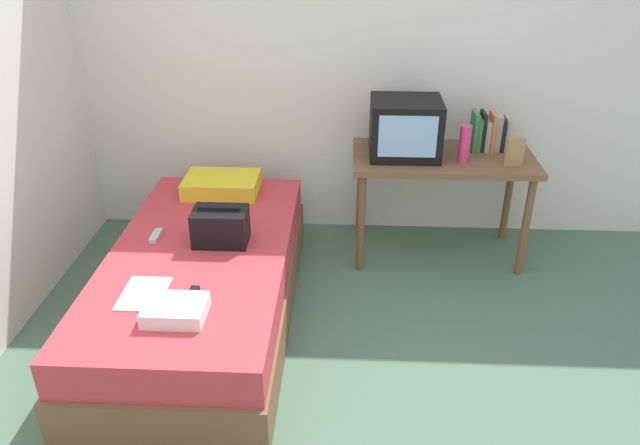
{
  "coord_description": "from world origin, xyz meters",
  "views": [
    {
      "loc": [
        -0.1,
        -2.09,
        2.16
      ],
      "look_at": [
        -0.26,
        0.94,
        0.55
      ],
      "focal_mm": 33.91,
      "sensor_mm": 36.0,
      "label": 1
    }
  ],
  "objects_px": {
    "picture_frame": "(515,152)",
    "magazine": "(144,294)",
    "water_bottle": "(465,144)",
    "remote_silver": "(156,236)",
    "handbag": "(221,226)",
    "remote_dark": "(192,296)",
    "book_row": "(488,132)",
    "folded_towel": "(175,310)",
    "tv": "(405,128)",
    "desk": "(442,168)",
    "bed": "(203,285)",
    "pillow": "(222,185)"
  },
  "relations": [
    {
      "from": "book_row",
      "to": "remote_silver",
      "type": "relative_size",
      "value": 1.73
    },
    {
      "from": "folded_towel",
      "to": "remote_silver",
      "type": "bearing_deg",
      "value": 112.98
    },
    {
      "from": "water_bottle",
      "to": "picture_frame",
      "type": "relative_size",
      "value": 1.33
    },
    {
      "from": "handbag",
      "to": "folded_towel",
      "type": "bearing_deg",
      "value": -96.21
    },
    {
      "from": "desk",
      "to": "folded_towel",
      "type": "height_order",
      "value": "desk"
    },
    {
      "from": "handbag",
      "to": "remote_dark",
      "type": "relative_size",
      "value": 1.92
    },
    {
      "from": "magazine",
      "to": "remote_dark",
      "type": "distance_m",
      "value": 0.25
    },
    {
      "from": "bed",
      "to": "handbag",
      "type": "xyz_separation_m",
      "value": [
        0.11,
        0.09,
        0.34
      ]
    },
    {
      "from": "desk",
      "to": "book_row",
      "type": "height_order",
      "value": "book_row"
    },
    {
      "from": "pillow",
      "to": "remote_silver",
      "type": "relative_size",
      "value": 3.33
    },
    {
      "from": "bed",
      "to": "tv",
      "type": "bearing_deg",
      "value": 35.29
    },
    {
      "from": "tv",
      "to": "remote_silver",
      "type": "xyz_separation_m",
      "value": [
        -1.44,
        -0.7,
        -0.43
      ]
    },
    {
      "from": "remote_silver",
      "to": "book_row",
      "type": "bearing_deg",
      "value": 22.72
    },
    {
      "from": "magazine",
      "to": "remote_dark",
      "type": "height_order",
      "value": "remote_dark"
    },
    {
      "from": "book_row",
      "to": "picture_frame",
      "type": "relative_size",
      "value": 1.41
    },
    {
      "from": "desk",
      "to": "remote_silver",
      "type": "relative_size",
      "value": 8.06
    },
    {
      "from": "pillow",
      "to": "handbag",
      "type": "xyz_separation_m",
      "value": [
        0.13,
        -0.65,
        0.05
      ]
    },
    {
      "from": "tv",
      "to": "book_row",
      "type": "distance_m",
      "value": 0.57
    },
    {
      "from": "picture_frame",
      "to": "remote_dark",
      "type": "relative_size",
      "value": 1.13
    },
    {
      "from": "handbag",
      "to": "magazine",
      "type": "relative_size",
      "value": 1.03
    },
    {
      "from": "bed",
      "to": "tv",
      "type": "xyz_separation_m",
      "value": [
        1.17,
        0.83,
        0.67
      ]
    },
    {
      "from": "remote_silver",
      "to": "folded_towel",
      "type": "distance_m",
      "value": 0.8
    },
    {
      "from": "picture_frame",
      "to": "folded_towel",
      "type": "distance_m",
      "value": 2.23
    },
    {
      "from": "remote_silver",
      "to": "folded_towel",
      "type": "bearing_deg",
      "value": -67.02
    },
    {
      "from": "desk",
      "to": "pillow",
      "type": "distance_m",
      "value": 1.44
    },
    {
      "from": "desk",
      "to": "remote_silver",
      "type": "height_order",
      "value": "desk"
    },
    {
      "from": "book_row",
      "to": "bed",
      "type": "bearing_deg",
      "value": -150.91
    },
    {
      "from": "tv",
      "to": "picture_frame",
      "type": "distance_m",
      "value": 0.68
    },
    {
      "from": "tv",
      "to": "folded_towel",
      "type": "xyz_separation_m",
      "value": [
        -1.13,
        -1.44,
        -0.4
      ]
    },
    {
      "from": "book_row",
      "to": "remote_silver",
      "type": "distance_m",
      "value": 2.19
    },
    {
      "from": "remote_silver",
      "to": "tv",
      "type": "bearing_deg",
      "value": 26.04
    },
    {
      "from": "tv",
      "to": "desk",
      "type": "bearing_deg",
      "value": 0.66
    },
    {
      "from": "bed",
      "to": "remote_silver",
      "type": "height_order",
      "value": "remote_silver"
    },
    {
      "from": "desk",
      "to": "remote_silver",
      "type": "bearing_deg",
      "value": -157.4
    },
    {
      "from": "bed",
      "to": "book_row",
      "type": "height_order",
      "value": "book_row"
    },
    {
      "from": "tv",
      "to": "magazine",
      "type": "distance_m",
      "value": 1.89
    },
    {
      "from": "magazine",
      "to": "remote_silver",
      "type": "height_order",
      "value": "remote_silver"
    },
    {
      "from": "pillow",
      "to": "remote_dark",
      "type": "xyz_separation_m",
      "value": [
        0.09,
        -1.2,
        -0.04
      ]
    },
    {
      "from": "desk",
      "to": "bed",
      "type": "bearing_deg",
      "value": -149.81
    },
    {
      "from": "tv",
      "to": "magazine",
      "type": "height_order",
      "value": "tv"
    },
    {
      "from": "bed",
      "to": "pillow",
      "type": "height_order",
      "value": "pillow"
    },
    {
      "from": "handbag",
      "to": "remote_dark",
      "type": "distance_m",
      "value": 0.56
    },
    {
      "from": "remote_dark",
      "to": "book_row",
      "type": "bearing_deg",
      "value": 40.75
    },
    {
      "from": "picture_frame",
      "to": "magazine",
      "type": "relative_size",
      "value": 0.61
    },
    {
      "from": "water_bottle",
      "to": "remote_dark",
      "type": "height_order",
      "value": "water_bottle"
    },
    {
      "from": "picture_frame",
      "to": "remote_silver",
      "type": "xyz_separation_m",
      "value": [
        -2.1,
        -0.55,
        -0.33
      ]
    },
    {
      "from": "water_bottle",
      "to": "remote_silver",
      "type": "distance_m",
      "value": 1.93
    },
    {
      "from": "picture_frame",
      "to": "remote_dark",
      "type": "xyz_separation_m",
      "value": [
        -1.75,
        -1.14,
        -0.33
      ]
    },
    {
      "from": "bed",
      "to": "picture_frame",
      "type": "height_order",
      "value": "picture_frame"
    },
    {
      "from": "book_row",
      "to": "magazine",
      "type": "height_order",
      "value": "book_row"
    }
  ]
}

